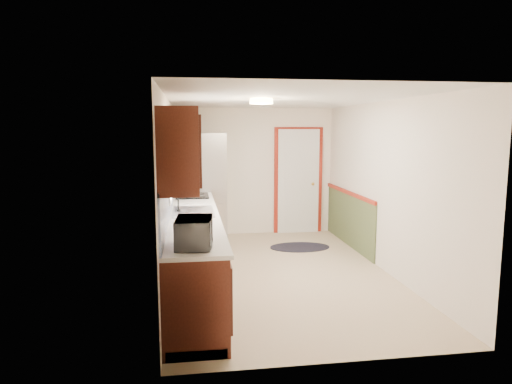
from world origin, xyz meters
name	(u,v)px	position (x,y,z in m)	size (l,w,h in m)	color
room_shell	(280,189)	(0.00, 0.00, 1.20)	(3.20, 5.20, 2.52)	tan
kitchen_run	(190,224)	(-1.24, -0.29, 0.81)	(0.63, 4.00, 2.20)	#3E160E
back_wall_trim	(309,189)	(0.99, 2.21, 0.89)	(1.12, 2.30, 2.08)	maroon
ceiling_fixture	(261,101)	(-0.30, -0.20, 2.36)	(0.30, 0.30, 0.06)	#FFD88C
microwave	(194,229)	(-1.20, -1.95, 1.10)	(0.48, 0.27, 0.33)	white
refrigerator	(202,188)	(-1.01, 2.05, 0.97)	(0.84, 0.82, 1.94)	#B7B7BC
rug	(300,247)	(0.61, 1.31, 0.01)	(1.02, 0.66, 0.01)	black
cooktop	(192,196)	(-1.19, 1.19, 0.95)	(0.51, 0.61, 0.02)	black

